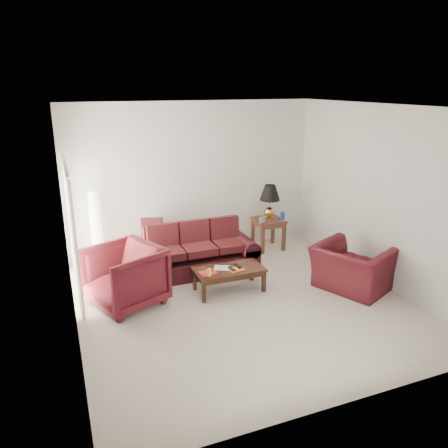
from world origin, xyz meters
name	(u,v)px	position (x,y,z in m)	size (l,w,h in m)	color
floor	(244,302)	(0.00, 0.00, 0.00)	(5.00, 5.00, 0.00)	beige
blinds	(71,231)	(-2.42, 1.30, 1.08)	(0.10, 2.00, 2.16)	silver
sofa	(198,250)	(-0.30, 1.38, 0.44)	(2.13, 0.92, 0.87)	black
throw_pillow	(152,228)	(-0.96, 2.13, 0.69)	(0.41, 0.12, 0.41)	black
end_table	(268,234)	(1.44, 2.00, 0.32)	(0.59, 0.59, 0.64)	#582A1E
table_lamp	(270,202)	(1.48, 2.06, 0.99)	(0.42, 0.42, 0.70)	gold
clock	(262,220)	(1.21, 1.83, 0.71)	(0.13, 0.05, 0.13)	silver
blue_canister	(282,216)	(1.68, 1.87, 0.72)	(0.10, 0.10, 0.15)	#1935A7
picture_frame	(261,214)	(1.33, 2.15, 0.72)	(0.13, 0.02, 0.16)	silver
floor_lamp	(97,230)	(-1.96, 2.20, 0.75)	(0.24, 0.24, 1.50)	silver
armchair_left	(125,276)	(-1.73, 0.62, 0.48)	(1.02, 1.05, 0.95)	#471017
armchair_right	(352,268)	(1.87, -0.21, 0.37)	(1.15, 1.01, 0.75)	#410F15
coffee_table	(229,280)	(-0.06, 0.47, 0.20)	(1.14, 0.57, 0.40)	black
magazine_red	(208,273)	(-0.45, 0.42, 0.41)	(0.27, 0.20, 0.02)	red
magazine_white	(222,268)	(-0.17, 0.53, 0.41)	(0.25, 0.19, 0.01)	white
magazine_orange	(236,269)	(0.03, 0.39, 0.41)	(0.25, 0.19, 0.01)	orange
remote_a	(232,269)	(-0.05, 0.39, 0.43)	(0.05, 0.18, 0.02)	black
remote_b	(238,266)	(0.09, 0.45, 0.43)	(0.05, 0.18, 0.02)	black
yellow_glass	(209,272)	(-0.46, 0.33, 0.46)	(0.07, 0.07, 0.12)	yellow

